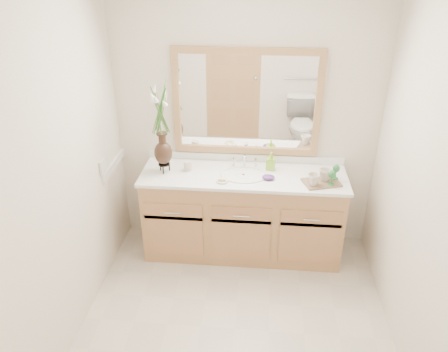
# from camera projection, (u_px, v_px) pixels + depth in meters

# --- Properties ---
(floor) EXTENTS (2.60, 2.60, 0.00)m
(floor) POSITION_uv_depth(u_px,v_px,m) (235.00, 329.00, 3.39)
(floor) COLOR beige
(floor) RESTS_ON ground
(wall_back) EXTENTS (2.40, 0.02, 2.40)m
(wall_back) POSITION_uv_depth(u_px,v_px,m) (246.00, 124.00, 3.98)
(wall_back) COLOR white
(wall_back) RESTS_ON floor
(wall_left) EXTENTS (0.02, 2.60, 2.40)m
(wall_left) POSITION_uv_depth(u_px,v_px,m) (59.00, 187.00, 2.93)
(wall_left) COLOR white
(wall_left) RESTS_ON floor
(wall_right) EXTENTS (0.02, 2.60, 2.40)m
(wall_right) POSITION_uv_depth(u_px,v_px,m) (428.00, 205.00, 2.73)
(wall_right) COLOR white
(wall_right) RESTS_ON floor
(vanity) EXTENTS (1.80, 0.55, 0.80)m
(vanity) POSITION_uv_depth(u_px,v_px,m) (243.00, 215.00, 4.10)
(vanity) COLOR tan
(vanity) RESTS_ON floor
(counter) EXTENTS (1.84, 0.57, 0.03)m
(counter) POSITION_uv_depth(u_px,v_px,m) (244.00, 176.00, 3.90)
(counter) COLOR white
(counter) RESTS_ON vanity
(sink) EXTENTS (0.38, 0.34, 0.23)m
(sink) POSITION_uv_depth(u_px,v_px,m) (243.00, 180.00, 3.91)
(sink) COLOR white
(sink) RESTS_ON counter
(mirror) EXTENTS (1.32, 0.04, 0.97)m
(mirror) POSITION_uv_depth(u_px,v_px,m) (246.00, 103.00, 3.86)
(mirror) COLOR white
(mirror) RESTS_ON wall_back
(switch_plate) EXTENTS (0.02, 0.12, 0.12)m
(switch_plate) POSITION_uv_depth(u_px,v_px,m) (103.00, 166.00, 3.70)
(switch_plate) COLOR white
(switch_plate) RESTS_ON wall_left
(flower_vase) EXTENTS (0.19, 0.19, 0.78)m
(flower_vase) POSITION_uv_depth(u_px,v_px,m) (161.00, 116.00, 3.70)
(flower_vase) COLOR black
(flower_vase) RESTS_ON counter
(tumbler) EXTENTS (0.07, 0.07, 0.09)m
(tumbler) POSITION_uv_depth(u_px,v_px,m) (188.00, 166.00, 3.95)
(tumbler) COLOR beige
(tumbler) RESTS_ON counter
(soap_dish) EXTENTS (0.11, 0.11, 0.03)m
(soap_dish) POSITION_uv_depth(u_px,v_px,m) (222.00, 180.00, 3.77)
(soap_dish) COLOR beige
(soap_dish) RESTS_ON counter
(soap_bottle) EXTENTS (0.08, 0.08, 0.15)m
(soap_bottle) POSITION_uv_depth(u_px,v_px,m) (271.00, 162.00, 3.95)
(soap_bottle) COLOR #89CA2F
(soap_bottle) RESTS_ON counter
(purple_dish) EXTENTS (0.12, 0.10, 0.04)m
(purple_dish) POSITION_uv_depth(u_px,v_px,m) (268.00, 177.00, 3.80)
(purple_dish) COLOR #4E2775
(purple_dish) RESTS_ON counter
(tray) EXTENTS (0.35, 0.29, 0.02)m
(tray) POSITION_uv_depth(u_px,v_px,m) (321.00, 182.00, 3.74)
(tray) COLOR brown
(tray) RESTS_ON counter
(mug_left) EXTENTS (0.13, 0.13, 0.10)m
(mug_left) POSITION_uv_depth(u_px,v_px,m) (313.00, 179.00, 3.67)
(mug_left) COLOR beige
(mug_left) RESTS_ON tray
(mug_right) EXTENTS (0.13, 0.13, 0.11)m
(mug_right) POSITION_uv_depth(u_px,v_px,m) (325.00, 174.00, 3.74)
(mug_right) COLOR beige
(mug_right) RESTS_ON tray
(goblet_front) EXTENTS (0.06, 0.06, 0.13)m
(goblet_front) POSITION_uv_depth(u_px,v_px,m) (332.00, 175.00, 3.66)
(goblet_front) COLOR #267337
(goblet_front) RESTS_ON tray
(goblet_back) EXTENTS (0.06, 0.06, 0.13)m
(goblet_back) POSITION_uv_depth(u_px,v_px,m) (336.00, 169.00, 3.75)
(goblet_back) COLOR #267337
(goblet_back) RESTS_ON tray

